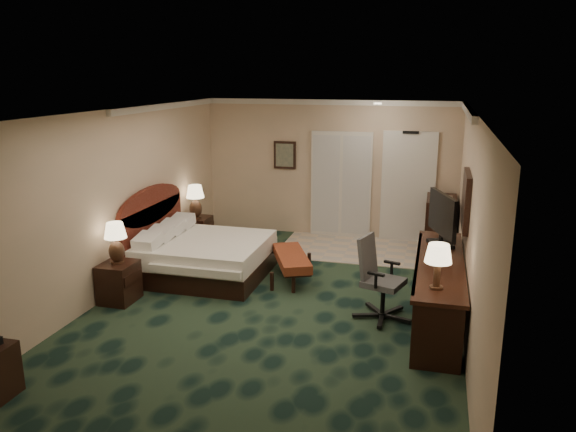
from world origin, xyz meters
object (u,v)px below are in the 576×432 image
(lamp_far, at_px, (195,202))
(tv, at_px, (442,220))
(nightstand_far, at_px, (198,231))
(minibar, at_px, (440,225))
(desk, at_px, (438,291))
(lamp_near, at_px, (116,243))
(desk_chair, at_px, (384,279))
(bed_bench, at_px, (292,267))
(bed, at_px, (206,258))
(nightstand_near, at_px, (119,282))

(lamp_far, height_order, tv, tv)
(nightstand_far, xyz_separation_m, minibar, (4.45, 0.77, 0.23))
(desk, bearing_deg, minibar, 89.76)
(lamp_near, bearing_deg, desk_chair, 5.62)
(nightstand_far, relative_size, bed_bench, 0.43)
(lamp_near, bearing_deg, desk, 6.41)
(lamp_near, relative_size, bed_bench, 0.47)
(bed_bench, bearing_deg, nightstand_far, 124.13)
(bed, relative_size, minibar, 1.88)
(desk_chair, height_order, minibar, desk_chair)
(nightstand_far, bearing_deg, desk, -27.56)
(nightstand_far, relative_size, tv, 0.56)
(bed, bearing_deg, nightstand_near, -121.40)
(bed, relative_size, nightstand_near, 3.30)
(bed_bench, xyz_separation_m, desk, (2.25, -0.96, 0.20))
(nightstand_far, bearing_deg, nightstand_near, -89.72)
(desk, bearing_deg, desk_chair, -169.47)
(desk, bearing_deg, bed, 167.80)
(bed, height_order, desk_chair, desk_chair)
(desk_chair, xyz_separation_m, minibar, (0.72, 3.21, -0.05))
(lamp_far, relative_size, bed_bench, 0.50)
(nightstand_near, relative_size, minibar, 0.57)
(lamp_far, bearing_deg, bed_bench, -30.48)
(desk, relative_size, desk_chair, 2.57)
(tv, bearing_deg, lamp_far, 141.04)
(lamp_far, relative_size, minibar, 0.63)
(lamp_near, bearing_deg, tv, 15.21)
(desk_chair, bearing_deg, lamp_far, 165.11)
(bed_bench, bearing_deg, desk_chair, -59.46)
(bed_bench, bearing_deg, minibar, 18.98)
(desk_chair, bearing_deg, tv, 67.59)
(lamp_far, bearing_deg, tv, -19.21)
(lamp_far, bearing_deg, desk, -26.92)
(bed, xyz_separation_m, lamp_far, (-0.82, 1.48, 0.55))
(tv, height_order, minibar, tv)
(desk, bearing_deg, nightstand_near, -173.26)
(lamp_far, distance_m, tv, 4.73)
(lamp_near, bearing_deg, nightstand_near, -66.55)
(nightstand_far, bearing_deg, desk_chair, -33.23)
(bed_bench, relative_size, desk_chair, 1.13)
(lamp_far, bearing_deg, nightstand_far, 79.04)
(lamp_near, xyz_separation_m, bed_bench, (2.19, 1.46, -0.66))
(desk_chair, relative_size, minibar, 1.11)
(bed, distance_m, bed_bench, 1.39)
(bed, xyz_separation_m, minibar, (3.64, 2.30, 0.20))
(lamp_far, distance_m, minibar, 4.55)
(lamp_near, relative_size, desk_chair, 0.53)
(bed, xyz_separation_m, desk, (3.63, -0.78, 0.11))
(bed, bearing_deg, desk, -12.20)
(lamp_far, distance_m, desk_chair, 4.45)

